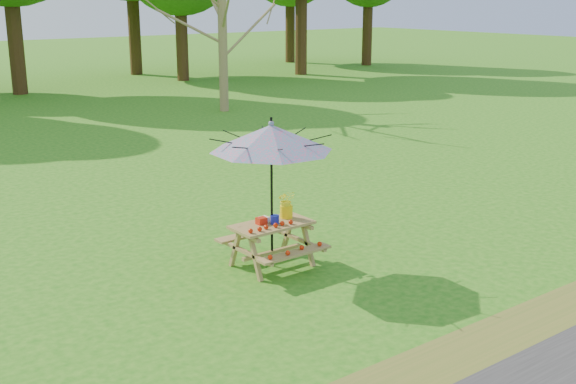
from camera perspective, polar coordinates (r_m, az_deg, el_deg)
ground at (r=10.18m, az=1.57°, el=-7.36°), size 120.00×120.00×0.00m
drygrass_strip at (r=8.40m, az=13.97°, el=-12.99°), size 120.00×1.20×0.01m
picnic_table at (r=10.74m, az=-1.27°, el=-4.24°), size 1.20×1.32×0.67m
patio_umbrella at (r=10.32m, az=-1.33°, el=4.28°), size 2.26×2.26×2.25m
produce_bins at (r=10.63m, az=-1.61°, el=-2.21°), size 0.30×0.32×0.13m
tomatoes_row at (r=10.40m, az=-1.37°, el=-2.70°), size 0.77×0.13×0.07m
flower_bucket at (r=10.84m, az=-0.13°, el=-0.91°), size 0.33×0.31×0.42m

